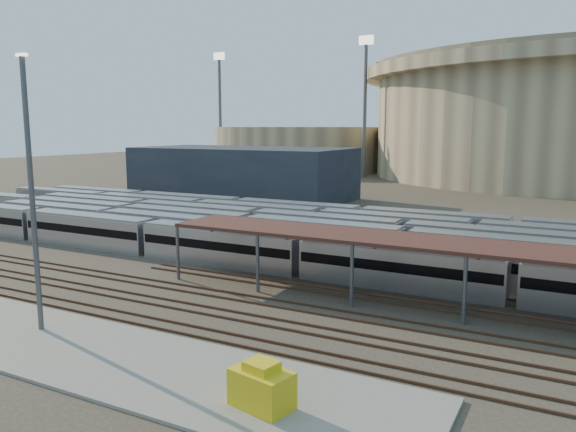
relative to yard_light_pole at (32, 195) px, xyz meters
The scene contains 12 objects.
ground 18.51m from the yard_light_pole, 60.64° to the left, with size 420.00×420.00×0.00m, color #383026.
apron 9.88m from the yard_light_pole, 22.59° to the right, with size 50.00×9.00×0.20m, color gray.
subway_trains 34.31m from the yard_light_pole, 75.31° to the left, with size 131.52×23.90×3.60m.
inspection_shed 35.01m from the yard_light_pole, 30.92° to the left, with size 60.30×6.00×5.30m.
empty_tracks 15.08m from the yard_light_pole, 48.63° to the left, with size 170.00×9.62×0.18m.
secondary_arena 153.04m from the yard_light_pole, 109.95° to the left, with size 56.00×56.00×14.00m, color tan.
service_building 74.16m from the yard_light_pole, 111.57° to the left, with size 42.00×20.00×10.00m, color #1E232D.
floodlight_0 126.31m from the yard_light_pole, 100.17° to the left, with size 4.00×1.00×38.40m.
floodlight_1 154.92m from the yard_light_pole, 119.98° to the left, with size 4.00×1.00×38.40m.
floodlight_3 174.21m from the yard_light_pole, 90.73° to the left, with size 4.00×1.00×38.40m.
yard_light_pole is the anchor object (origin of this frame).
yellow_equipment 20.90m from the yard_light_pole, ahead, with size 3.03×1.90×1.90m, color gold.
Camera 1 is at (24.59, -38.62, 13.98)m, focal length 35.00 mm.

